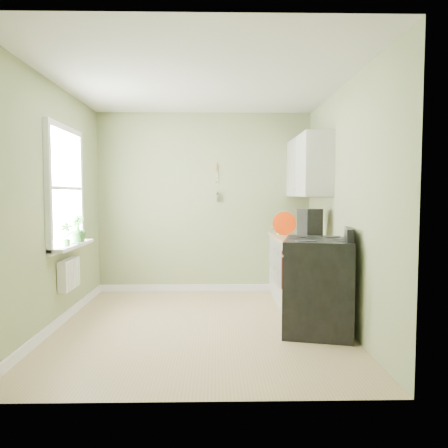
{
  "coord_description": "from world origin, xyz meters",
  "views": [
    {
      "loc": [
        0.17,
        -4.82,
        1.48
      ],
      "look_at": [
        0.28,
        0.55,
        1.11
      ],
      "focal_mm": 35.0,
      "sensor_mm": 36.0,
      "label": 1
    }
  ],
  "objects_px": {
    "stand_mixer": "(303,224)",
    "kettle": "(280,227)",
    "coffee_maker": "(310,225)",
    "stove": "(319,285)"
  },
  "relations": [
    {
      "from": "kettle",
      "to": "coffee_maker",
      "type": "relative_size",
      "value": 0.51
    },
    {
      "from": "coffee_maker",
      "to": "stand_mixer",
      "type": "bearing_deg",
      "value": 86.31
    },
    {
      "from": "coffee_maker",
      "to": "kettle",
      "type": "bearing_deg",
      "value": 108.89
    },
    {
      "from": "stand_mixer",
      "to": "coffee_maker",
      "type": "relative_size",
      "value": 0.97
    },
    {
      "from": "stand_mixer",
      "to": "coffee_maker",
      "type": "distance_m",
      "value": 0.6
    },
    {
      "from": "kettle",
      "to": "coffee_maker",
      "type": "bearing_deg",
      "value": -71.11
    },
    {
      "from": "stove",
      "to": "kettle",
      "type": "height_order",
      "value": "stove"
    },
    {
      "from": "stove",
      "to": "coffee_maker",
      "type": "distance_m",
      "value": 0.97
    },
    {
      "from": "stove",
      "to": "kettle",
      "type": "xyz_separation_m",
      "value": [
        -0.19,
        1.53,
        0.5
      ]
    },
    {
      "from": "stand_mixer",
      "to": "kettle",
      "type": "xyz_separation_m",
      "value": [
        -0.3,
        0.16,
        -0.06
      ]
    }
  ]
}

